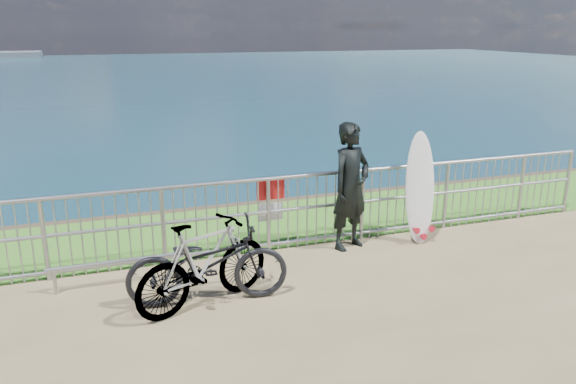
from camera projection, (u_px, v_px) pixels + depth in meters
name	position (u px, v px, depth m)	size (l,w,h in m)	color
grass_strip	(278.00, 223.00, 9.42)	(120.00, 120.00, 0.00)	#367921
railing	(302.00, 210.00, 8.27)	(10.06, 0.10, 1.13)	#96989E
surfer	(351.00, 187.00, 8.16)	(0.69, 0.45, 1.88)	black
surfboard	(420.00, 192.00, 8.45)	(0.53, 0.50, 1.69)	white
bicycle_near	(208.00, 263.00, 6.60)	(0.66, 1.90, 1.00)	black
bicycle_far	(204.00, 263.00, 6.51)	(0.50, 1.78, 1.07)	black
bike_rack	(117.00, 264.00, 7.08)	(1.69, 0.05, 0.35)	#96989E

